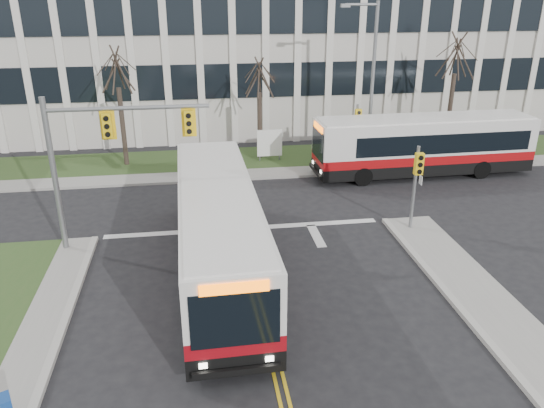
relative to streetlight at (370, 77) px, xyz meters
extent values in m
plane|color=black|center=(-8.03, -16.20, -5.19)|extent=(120.00, 120.00, 0.00)
cube|color=#9E9B93|center=(-3.03, -1.00, -5.12)|extent=(44.00, 1.60, 0.14)
cube|color=#314E21|center=(-3.03, 1.80, -5.13)|extent=(44.00, 5.00, 0.12)
cube|color=beige|center=(-3.03, 13.80, 0.81)|extent=(40.00, 16.00, 12.00)
cylinder|color=slate|center=(-15.33, -9.00, -2.09)|extent=(0.22, 0.22, 6.20)
cylinder|color=slate|center=(-12.33, -9.00, 0.51)|extent=(6.00, 0.16, 0.16)
cube|color=yellow|center=(-13.13, -9.15, -0.09)|extent=(0.34, 0.24, 0.92)
cube|color=yellow|center=(-10.13, -9.15, -0.09)|extent=(0.34, 0.24, 0.92)
cylinder|color=slate|center=(-0.83, -9.20, -3.29)|extent=(0.14, 0.14, 3.80)
cube|color=yellow|center=(-0.83, -9.40, -2.09)|extent=(0.34, 0.24, 0.92)
cylinder|color=slate|center=(-0.83, -0.70, -3.29)|extent=(0.14, 0.14, 3.80)
cube|color=yellow|center=(-0.83, -0.90, -2.09)|extent=(0.34, 0.24, 0.92)
cylinder|color=slate|center=(0.17, 0.00, -0.59)|extent=(0.20, 0.20, 9.20)
cylinder|color=slate|center=(-0.73, 0.00, 3.81)|extent=(1.80, 0.14, 0.14)
cube|color=slate|center=(-1.63, 0.00, 3.76)|extent=(0.50, 0.25, 0.18)
cylinder|color=slate|center=(-6.13, 1.30, -4.69)|extent=(0.08, 0.08, 1.00)
cylinder|color=slate|center=(-4.93, 1.30, -4.69)|extent=(0.08, 0.08, 1.00)
cube|color=white|center=(-5.53, 1.30, -3.99)|extent=(1.50, 0.12, 1.60)
cylinder|color=#42352B|center=(-14.03, 1.80, -2.88)|extent=(0.28, 0.28, 4.62)
cylinder|color=#42352B|center=(-6.03, 2.00, -3.15)|extent=(0.28, 0.28, 4.09)
cylinder|color=#42352B|center=(5.97, 1.80, -2.72)|extent=(0.28, 0.28, 4.95)
camera|label=1|loc=(-9.92, -29.14, 4.69)|focal=35.00mm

